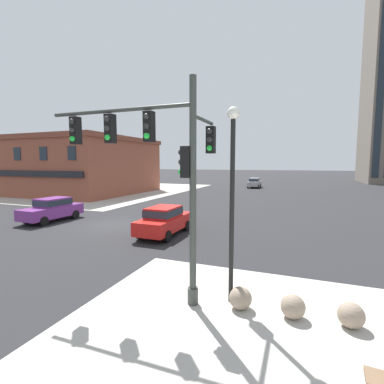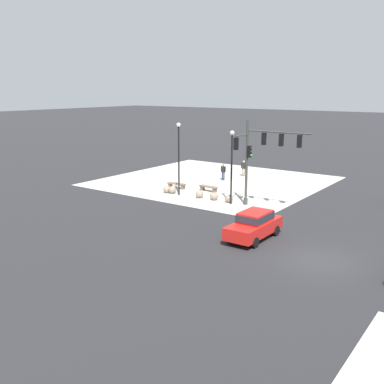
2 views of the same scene
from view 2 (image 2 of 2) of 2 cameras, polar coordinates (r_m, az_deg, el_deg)
name	(u,v)px [view 2 (image 2 of 2)]	position (r m, az deg, el deg)	size (l,w,h in m)	color
ground_plane	(319,261)	(25.14, 15.75, -8.36)	(320.00, 320.00, 0.00)	#262628
sidewalk_corner_slab	(214,181)	(44.58, 2.84, 1.39)	(20.00, 19.00, 0.02)	#B7B2A8
traffic_signal_main	(259,152)	(34.28, 8.45, 5.01)	(5.19, 2.09, 6.61)	#383D38
bollard_sphere_curb_a	(229,199)	(36.18, 4.71, -0.84)	(0.65, 0.65, 0.65)	gray
bollard_sphere_curb_b	(214,196)	(36.89, 2.80, -0.54)	(0.65, 0.65, 0.65)	gray
bollard_sphere_curb_c	(199,194)	(37.58, 0.94, -0.28)	(0.65, 0.65, 0.65)	gray
bollard_sphere_curb_d	(172,190)	(39.21, -2.50, 0.27)	(0.65, 0.65, 0.65)	gray
bollard_sphere_curb_e	(167,189)	(39.47, -3.21, 0.35)	(0.65, 0.65, 0.65)	gray
bench_near_signal	(208,188)	(40.00, 2.09, 0.53)	(1.83, 0.63, 0.49)	brown
bench_mid_block	(176,185)	(41.22, -1.97, 0.91)	(1.83, 0.60, 0.49)	brown
pedestrian_near_bench	(223,171)	(44.83, 3.97, 2.68)	(0.55, 0.22, 1.66)	#232847
pedestrian_at_curb	(244,167)	(47.04, 6.54, 3.12)	(0.51, 0.32, 1.66)	gray
street_lamp_corner_near	(232,159)	(35.08, 5.04, 4.17)	(0.36, 0.36, 5.79)	black
street_lamp_mid_sidewalk	(179,151)	(37.95, -1.69, 5.19)	(0.36, 0.36, 6.17)	black
car_main_northbound_far	(254,224)	(27.60, 7.87, -4.05)	(1.91, 4.41, 1.68)	red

